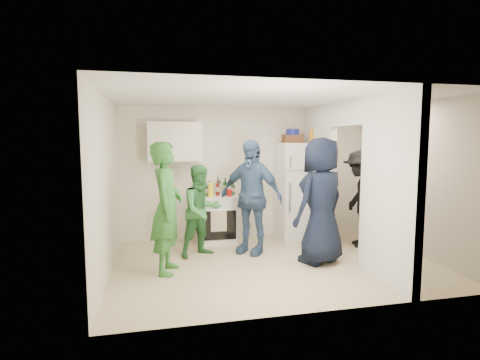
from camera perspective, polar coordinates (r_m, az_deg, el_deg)
name	(u,v)px	position (r m, az deg, el deg)	size (l,w,h in m)	color
floor	(274,263)	(5.92, 5.14, -12.42)	(4.80, 4.80, 0.00)	#CDBA90
wall_back	(248,173)	(7.28, 1.16, 1.15)	(4.80, 4.80, 0.00)	silver
wall_front	(323,200)	(4.08, 12.60, -2.93)	(4.80, 4.80, 0.00)	silver
wall_left	(107,186)	(5.43, -19.64, -0.92)	(3.40, 3.40, 0.00)	silver
wall_right	(414,179)	(6.78, 24.95, 0.21)	(3.40, 3.40, 0.00)	silver
ceiling	(275,98)	(5.65, 5.39, 12.38)	(4.80, 4.80, 0.00)	white
partition_pier_back	(318,174)	(7.11, 11.77, 0.90)	(0.12, 1.20, 2.50)	silver
partition_pier_front	(389,189)	(5.20, 21.81, -1.30)	(0.12, 1.20, 2.50)	silver
partition_header	(349,113)	(6.11, 16.30, 9.81)	(0.12, 1.00, 0.40)	silver
stove	(216,219)	(6.95, -3.72, -5.88)	(0.73, 0.61, 0.88)	white
upper_cabinet	(175,142)	(6.87, -9.93, 5.77)	(0.95, 0.34, 0.70)	silver
fridge	(298,191)	(7.25, 8.77, -1.63)	(0.75, 0.73, 1.83)	silver
wicker_basket	(293,139)	(7.19, 8.01, 6.22)	(0.35, 0.25, 0.15)	brown
blue_bowl	(293,132)	(7.20, 8.02, 7.26)	(0.24, 0.24, 0.11)	navy
yellow_cup_stack_top	(312,136)	(7.17, 10.85, 6.57)	(0.09, 0.09, 0.25)	orange
wall_clock	(250,149)	(7.25, 1.60, 4.69)	(0.22, 0.22, 0.03)	white
spice_shelf	(248,168)	(7.23, 1.26, 1.90)	(0.35, 0.08, 0.03)	olive
nook_window	(406,154)	(6.90, 23.96, 3.68)	(0.03, 0.70, 0.80)	black
nook_window_frame	(405,154)	(6.90, 23.86, 3.68)	(0.04, 0.76, 0.86)	white
nook_valance	(405,133)	(6.88, 23.81, 6.59)	(0.04, 0.82, 0.18)	white
yellow_cup_stack_stove	(211,190)	(6.62, -4.48, -1.54)	(0.09, 0.09, 0.25)	yellow
red_cup	(229,193)	(6.70, -1.62, -1.99)	(0.09, 0.09, 0.12)	#A90B0C
person_green_left	(167,208)	(5.38, -11.08, -4.19)	(0.68, 0.45, 1.86)	#30772F
person_green_center	(202,211)	(6.10, -5.87, -4.68)	(0.72, 0.56, 1.48)	#34783A
person_denim	(251,197)	(6.20, 1.64, -2.57)	(1.11, 0.46, 1.89)	#38557B
person_navy	(321,201)	(5.82, 12.23, -3.12)	(0.94, 0.61, 1.92)	black
person_nook	(360,198)	(6.94, 17.87, -2.67)	(1.11, 0.64, 1.71)	black
bottle_a	(199,186)	(6.91, -6.23, -0.91)	(0.08, 0.08, 0.33)	maroon
bottle_b	(206,189)	(6.75, -5.18, -1.40)	(0.08, 0.08, 0.25)	#2E521B
bottle_c	(210,187)	(7.00, -4.62, -1.12)	(0.07, 0.07, 0.25)	#98A0A4
bottle_d	(218,188)	(6.81, -3.44, -1.20)	(0.07, 0.07, 0.28)	#611511
bottle_e	(220,187)	(7.05, -3.07, -1.05)	(0.08, 0.08, 0.25)	silver
bottle_f	(225,186)	(6.89, -2.25, -0.96)	(0.08, 0.08, 0.31)	#13361A
bottle_g	(229,187)	(7.02, -1.75, -1.09)	(0.06, 0.06, 0.25)	olive
bottle_h	(200,188)	(6.70, -6.14, -1.15)	(0.08, 0.08, 0.32)	silver
bottle_i	(218,186)	(6.95, -3.35, -0.89)	(0.06, 0.06, 0.32)	#57370F
bottle_j	(233,188)	(6.83, -1.07, -1.30)	(0.08, 0.08, 0.25)	#1C5435
bottle_k	(204,188)	(6.86, -5.47, -1.17)	(0.07, 0.07, 0.28)	brown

